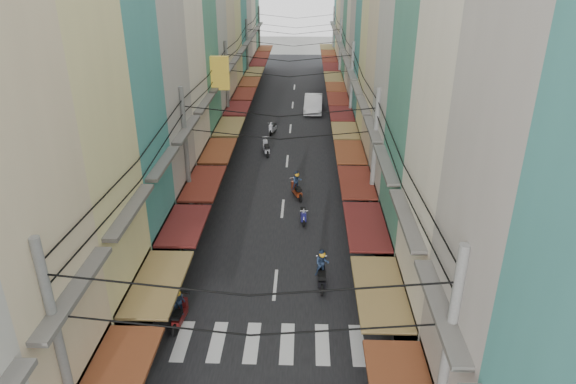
% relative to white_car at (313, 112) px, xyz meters
% --- Properties ---
extents(ground, '(160.00, 160.00, 0.00)m').
position_rel_white_car_xyz_m(ground, '(-2.10, -27.67, 0.00)').
color(ground, slate).
rests_on(ground, ground).
extents(road, '(10.00, 80.00, 0.02)m').
position_rel_white_car_xyz_m(road, '(-2.10, -7.67, 0.01)').
color(road, black).
rests_on(road, ground).
extents(sidewalk_left, '(3.00, 80.00, 0.06)m').
position_rel_white_car_xyz_m(sidewalk_left, '(-8.60, -7.67, 0.03)').
color(sidewalk_left, gray).
rests_on(sidewalk_left, ground).
extents(sidewalk_right, '(3.00, 80.00, 0.06)m').
position_rel_white_car_xyz_m(sidewalk_right, '(4.40, -7.67, 0.03)').
color(sidewalk_right, gray).
rests_on(sidewalk_right, ground).
extents(crosswalk, '(7.55, 2.40, 0.01)m').
position_rel_white_car_xyz_m(crosswalk, '(-2.10, -33.67, 0.03)').
color(crosswalk, silver).
rests_on(crosswalk, ground).
extents(building_row_left, '(7.80, 67.67, 23.70)m').
position_rel_white_car_xyz_m(building_row_left, '(-10.02, -11.11, 9.78)').
color(building_row_left, '#BCB7AC').
rests_on(building_row_left, ground).
extents(building_row_right, '(7.80, 68.98, 22.59)m').
position_rel_white_car_xyz_m(building_row_right, '(5.81, -11.23, 9.41)').
color(building_row_right, teal).
rests_on(building_row_right, ground).
extents(utility_poles, '(10.20, 66.13, 8.20)m').
position_rel_white_car_xyz_m(utility_poles, '(-2.10, -12.66, 6.59)').
color(utility_poles, gray).
rests_on(utility_poles, ground).
extents(white_car, '(5.86, 2.50, 2.04)m').
position_rel_white_car_xyz_m(white_car, '(0.00, 0.00, 0.00)').
color(white_car, '#B8B9BC').
rests_on(white_car, ground).
extents(bicycle, '(1.94, 1.35, 1.25)m').
position_rel_white_car_xyz_m(bicycle, '(3.88, -30.67, 0.00)').
color(bicycle, black).
rests_on(bicycle, ground).
extents(moving_scooters, '(6.50, 27.42, 1.91)m').
position_rel_white_car_xyz_m(moving_scooters, '(-2.44, -23.20, 0.54)').
color(moving_scooters, black).
rests_on(moving_scooters, ground).
extents(parked_scooters, '(13.02, 15.66, 1.02)m').
position_rel_white_car_xyz_m(parked_scooters, '(2.72, -32.09, 0.48)').
color(parked_scooters, black).
rests_on(parked_scooters, ground).
extents(pedestrians, '(11.87, 21.86, 2.12)m').
position_rel_white_car_xyz_m(pedestrians, '(-6.48, -26.70, 1.02)').
color(pedestrians, black).
rests_on(pedestrians, ground).
extents(market_umbrella, '(2.35, 2.35, 2.48)m').
position_rel_white_car_xyz_m(market_umbrella, '(3.81, -31.06, 2.19)').
color(market_umbrella, '#B2B2B7').
rests_on(market_umbrella, ground).
extents(traffic_sign, '(0.10, 0.58, 2.66)m').
position_rel_white_car_xyz_m(traffic_sign, '(2.68, -33.00, 1.91)').
color(traffic_sign, gray).
rests_on(traffic_sign, ground).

